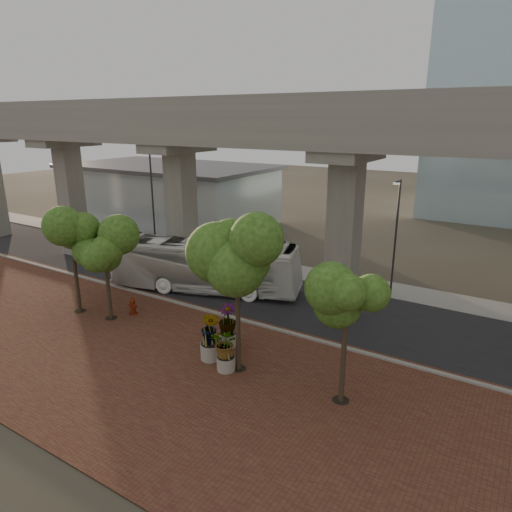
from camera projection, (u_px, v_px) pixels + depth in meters
The scene contains 18 objects.
ground at pixel (237, 304), 28.64m from camera, with size 160.00×160.00×0.00m, color #383429.
brick_plaza at pixel (145, 358), 22.13m from camera, with size 70.00×13.00×0.06m, color brown.
asphalt_road at pixel (254, 294), 30.26m from camera, with size 90.00×8.00×0.04m, color black.
curb_strip at pixel (218, 314), 26.99m from camera, with size 70.00×0.25×0.16m, color gray.
far_sidewalk at pixel (293, 271), 34.72m from camera, with size 90.00×3.00×0.06m, color gray.
transit_viaduct at pixel (254, 184), 28.15m from camera, with size 72.00×5.60×12.40m.
station_pavilion at pixel (169, 193), 50.82m from camera, with size 23.00×13.00×6.30m.
transit_bus at pixel (205, 265), 30.45m from camera, with size 2.99×12.72×3.55m, color white.
fire_hydrant at pixel (133, 306), 26.93m from camera, with size 0.52×0.47×1.05m.
planter_front at pixel (226, 345), 20.70m from camera, with size 1.88×1.88×2.07m.
planter_right at pixel (227, 321), 22.91m from camera, with size 2.12×2.12×2.26m.
planter_left at pixel (210, 330), 21.62m from camera, with size 2.25×2.25×2.47m.
street_tree_far_west at pixel (71, 238), 26.16m from camera, with size 4.12×4.12×6.43m.
street_tree_near_west at pixel (105, 251), 25.33m from camera, with size 3.56×3.56×5.68m.
street_tree_near_east at pixel (237, 258), 19.60m from camera, with size 4.24×4.24×7.32m.
street_tree_far_east at pixel (347, 299), 17.48m from camera, with size 3.16×3.16×5.95m.
streetlamp_west at pixel (151, 196), 37.72m from camera, with size 0.43×1.24×8.59m.
streetlamp_east at pixel (396, 230), 28.86m from camera, with size 0.37×1.10×7.56m.
Camera 1 is at (15.01, -21.90, 11.21)m, focal length 32.00 mm.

